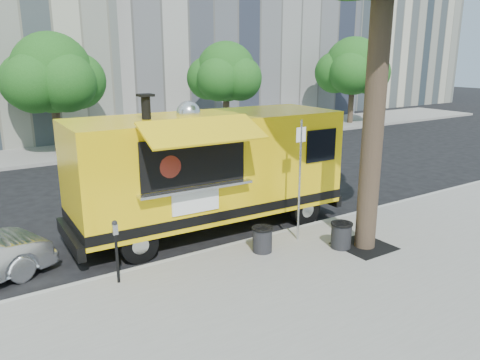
# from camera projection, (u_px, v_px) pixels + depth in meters

# --- Properties ---
(ground) EXTENTS (120.00, 120.00, 0.00)m
(ground) POSITION_uv_depth(u_px,v_px,m) (213.00, 238.00, 12.24)
(ground) COLOR black
(ground) RESTS_ON ground
(sidewalk) EXTENTS (60.00, 6.00, 0.15)m
(sidewalk) POSITION_uv_depth(u_px,v_px,m) (317.00, 300.00, 8.98)
(sidewalk) COLOR gray
(sidewalk) RESTS_ON ground
(curb) EXTENTS (60.00, 0.14, 0.16)m
(curb) POSITION_uv_depth(u_px,v_px,m) (232.00, 247.00, 11.47)
(curb) COLOR #999993
(curb) RESTS_ON ground
(far_sidewalk) EXTENTS (60.00, 5.00, 0.15)m
(far_sidewalk) POSITION_uv_depth(u_px,v_px,m) (77.00, 150.00, 23.14)
(far_sidewalk) COLOR gray
(far_sidewalk) RESTS_ON ground
(building_right) EXTENTS (16.00, 12.00, 16.00)m
(building_right) POSITION_uv_depth(u_px,v_px,m) (356.00, 19.00, 45.40)
(building_right) COLOR beige
(building_right) RESTS_ON ground
(tree_well) EXTENTS (1.20, 1.20, 0.02)m
(tree_well) POSITION_uv_depth(u_px,v_px,m) (364.00, 246.00, 11.30)
(tree_well) COLOR black
(tree_well) RESTS_ON sidewalk
(far_tree_b) EXTENTS (3.60, 3.60, 5.50)m
(far_tree_b) POSITION_uv_depth(u_px,v_px,m) (52.00, 73.00, 20.99)
(far_tree_b) COLOR #33261C
(far_tree_b) RESTS_ON far_sidewalk
(far_tree_c) EXTENTS (3.24, 3.24, 5.21)m
(far_tree_c) POSITION_uv_depth(u_px,v_px,m) (226.00, 72.00, 25.52)
(far_tree_c) COLOR #33261C
(far_tree_c) RESTS_ON far_sidewalk
(far_tree_d) EXTENTS (3.78, 3.78, 5.64)m
(far_tree_d) POSITION_uv_depth(u_px,v_px,m) (353.00, 66.00, 30.91)
(far_tree_d) COLOR #33261C
(far_tree_d) RESTS_ON far_sidewalk
(sign_post) EXTENTS (0.28, 0.06, 3.00)m
(sign_post) POSITION_uv_depth(u_px,v_px,m) (300.00, 174.00, 11.32)
(sign_post) COLOR silver
(sign_post) RESTS_ON sidewalk
(parking_meter) EXTENTS (0.11, 0.11, 1.33)m
(parking_meter) POSITION_uv_depth(u_px,v_px,m) (116.00, 244.00, 9.31)
(parking_meter) COLOR black
(parking_meter) RESTS_ON sidewalk
(food_truck) EXTENTS (7.57, 3.60, 3.71)m
(food_truck) POSITION_uv_depth(u_px,v_px,m) (208.00, 168.00, 12.35)
(food_truck) COLOR yellow
(food_truck) RESTS_ON ground
(trash_bin_left) EXTENTS (0.52, 0.52, 0.63)m
(trash_bin_left) POSITION_uv_depth(u_px,v_px,m) (341.00, 234.00, 11.15)
(trash_bin_left) COLOR black
(trash_bin_left) RESTS_ON sidewalk
(trash_bin_right) EXTENTS (0.50, 0.50, 0.60)m
(trash_bin_right) POSITION_uv_depth(u_px,v_px,m) (262.00, 239.00, 10.94)
(trash_bin_right) COLOR black
(trash_bin_right) RESTS_ON sidewalk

